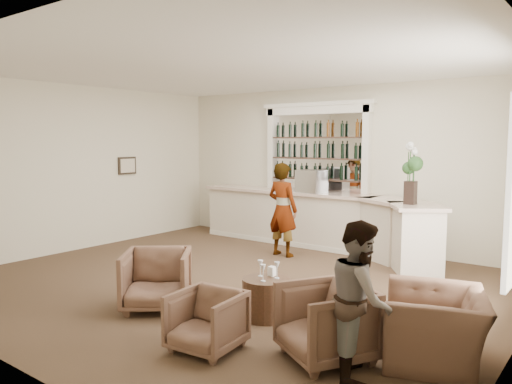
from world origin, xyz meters
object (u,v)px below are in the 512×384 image
sommelier (283,209)px  armchair_right (326,322)px  armchair_center (207,321)px  armchair_far (435,326)px  bar_counter (319,221)px  flower_vase (411,170)px  guest (360,299)px  armchair_left (157,280)px  cocktail_table (267,298)px  espresso_machine (311,181)px

sommelier → armchair_right: sommelier is taller
sommelier → armchair_right: bearing=133.9°
armchair_center → armchair_far: 2.33m
armchair_center → armchair_far: armchair_far is taller
bar_counter → flower_vase: 2.47m
guest → armchair_left: (-2.94, 0.10, -0.35)m
armchair_left → flower_vase: 4.53m
sommelier → guest: size_ratio=1.21×
sommelier → armchair_center: sommelier is taller
sommelier → armchair_right: size_ratio=2.11×
cocktail_table → espresso_machine: espresso_machine is taller
armchair_left → espresso_machine: espresso_machine is taller
bar_counter → flower_vase: size_ratio=5.55×
bar_counter → flower_vase: bearing=-16.6°
armchair_left → armchair_far: bearing=-28.3°
espresso_machine → bar_counter: bearing=13.2°
bar_counter → armchair_right: size_ratio=6.77×
sommelier → espresso_machine: 1.08m
bar_counter → armchair_right: 5.24m
bar_counter → armchair_left: size_ratio=6.65×
cocktail_table → guest: 1.81m
sommelier → guest: bearing=136.9°
sommelier → espresso_machine: size_ratio=3.41×
bar_counter → espresso_machine: (-0.18, -0.03, 0.80)m
armchair_center → armchair_far: (1.99, 1.20, 0.04)m
flower_vase → espresso_machine: bearing=165.2°
armchair_far → espresso_machine: espresso_machine is taller
armchair_left → armchair_far: armchair_left is taller
cocktail_table → flower_vase: bearing=79.6°
armchair_left → flower_vase: flower_vase is taller
flower_vase → cocktail_table: bearing=-100.4°
armchair_far → flower_vase: 3.81m
armchair_right → espresso_machine: (-2.85, 4.47, 0.99)m
guest → armchair_right: guest is taller
cocktail_table → espresso_machine: size_ratio=1.16×
cocktail_table → espresso_machine: bearing=113.5°
bar_counter → flower_vase: (2.10, -0.63, 1.15)m
bar_counter → armchair_center: (1.57, -5.06, -0.26)m
armchair_right → cocktail_table: bearing=-176.4°
guest → espresso_machine: size_ratio=2.82×
armchair_center → armchair_right: bearing=21.0°
armchair_center → espresso_machine: bearing=103.0°
armchair_far → espresso_machine: (-3.74, 3.84, 1.01)m
bar_counter → armchair_center: bar_counter is taller
bar_counter → espresso_machine: bearing=-172.0°
bar_counter → armchair_left: bar_counter is taller
armchair_right → espresso_machine: espresso_machine is taller
sommelier → guest: 4.90m
armchair_right → flower_vase: size_ratio=0.82×
bar_counter → cocktail_table: bearing=-68.9°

